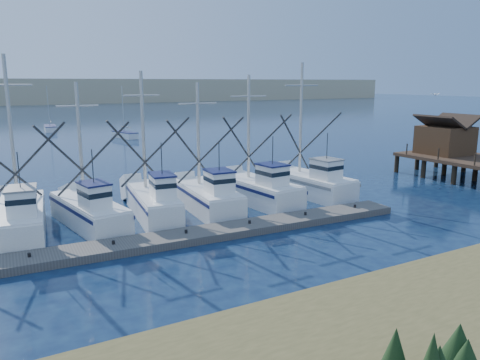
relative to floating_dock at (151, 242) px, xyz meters
name	(u,v)px	position (x,y,z in m)	size (l,w,h in m)	color
ground	(363,252)	(9.33, -6.28, -0.22)	(500.00, 500.00, 0.00)	#0C1A39
floating_dock	(151,242)	(0.00, 0.00, 0.00)	(32.37, 2.16, 0.43)	#56524D
timber_pier	(479,153)	(30.82, 2.17, 2.35)	(7.00, 20.00, 8.00)	black
dune_ridge	(20,91)	(9.33, 203.72, 4.78)	(360.00, 60.00, 10.00)	tan
trawler_fleet	(136,205)	(0.70, 5.02, 0.78)	(32.16, 8.38, 10.22)	white
sailboat_near	(125,135)	(12.49, 50.11, 0.28)	(2.89, 5.95, 8.10)	white
sailboat_far	(50,128)	(3.68, 67.32, 0.27)	(2.37, 6.40, 8.10)	white
flying_gull	(435,94)	(27.26, 4.38, 7.42)	(1.07, 0.20, 0.20)	white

